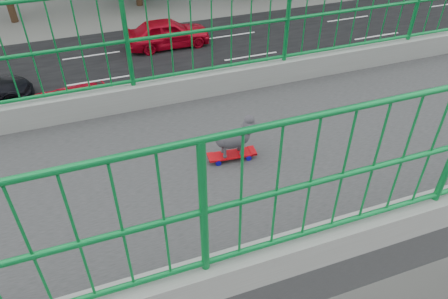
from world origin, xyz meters
The scene contains 8 objects.
road centered at (-13.00, 0.00, 0.01)m, with size 18.00×90.00×0.02m, color black.
footbridge centered at (0.00, 0.00, 5.22)m, with size 3.00×24.00×7.00m.
railing centered at (0.00, 0.00, 7.21)m, with size 3.00×24.00×1.42m.
skateboard centered at (-0.02, 0.74, 7.05)m, with size 0.19×0.52×0.07m.
poodle centered at (-0.02, 0.76, 7.28)m, with size 0.23×0.48×0.40m.
car_0 centered at (-6.00, 3.06, 0.69)m, with size 1.64×4.08×1.39m, color #BB071C.
car_2 centered at (-12.40, -0.37, 0.78)m, with size 2.57×5.58×1.55m, color #BB071C.
car_4 centered at (-18.80, 4.20, 0.78)m, with size 1.84×4.57×1.56m, color #BB071C.
Camera 1 is at (3.18, -0.51, 9.75)m, focal length 33.86 mm.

